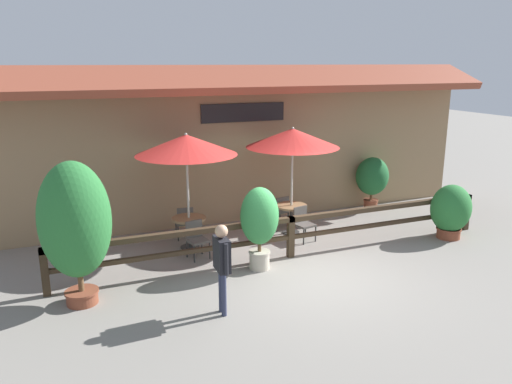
{
  "coord_description": "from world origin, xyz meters",
  "views": [
    {
      "loc": [
        -4.73,
        -8.48,
        4.29
      ],
      "look_at": [
        -0.64,
        1.55,
        1.47
      ],
      "focal_mm": 35.0,
      "sensor_mm": 36.0,
      "label": 1
    }
  ],
  "objects_px": {
    "chair_middle_wallside": "(280,210)",
    "potted_plant_tall_tropical": "(75,223)",
    "potted_plant_small_flowering": "(451,210)",
    "pedestrian": "(222,258)",
    "patio_umbrella_middle": "(293,138)",
    "chair_middle_streetside": "(303,222)",
    "dining_table_middle": "(291,211)",
    "chair_near_streetside": "(197,238)",
    "patio_umbrella_near": "(186,145)",
    "chair_near_wallside": "(185,221)",
    "potted_plant_corner_fern": "(372,178)",
    "dining_table_near": "(189,224)",
    "potted_plant_broad_leaf": "(260,220)"
  },
  "relations": [
    {
      "from": "dining_table_near",
      "to": "potted_plant_broad_leaf",
      "type": "height_order",
      "value": "potted_plant_broad_leaf"
    },
    {
      "from": "potted_plant_tall_tropical",
      "to": "dining_table_middle",
      "type": "bearing_deg",
      "value": 21.41
    },
    {
      "from": "dining_table_middle",
      "to": "potted_plant_broad_leaf",
      "type": "bearing_deg",
      "value": -131.99
    },
    {
      "from": "dining_table_middle",
      "to": "potted_plant_broad_leaf",
      "type": "height_order",
      "value": "potted_plant_broad_leaf"
    },
    {
      "from": "chair_middle_wallside",
      "to": "potted_plant_small_flowering",
      "type": "distance_m",
      "value": 4.32
    },
    {
      "from": "chair_middle_wallside",
      "to": "pedestrian",
      "type": "height_order",
      "value": "pedestrian"
    },
    {
      "from": "potted_plant_corner_fern",
      "to": "pedestrian",
      "type": "distance_m",
      "value": 7.59
    },
    {
      "from": "dining_table_near",
      "to": "chair_near_streetside",
      "type": "bearing_deg",
      "value": -90.1
    },
    {
      "from": "potted_plant_broad_leaf",
      "to": "patio_umbrella_middle",
      "type": "bearing_deg",
      "value": 48.01
    },
    {
      "from": "potted_plant_broad_leaf",
      "to": "pedestrian",
      "type": "bearing_deg",
      "value": -130.64
    },
    {
      "from": "chair_near_streetside",
      "to": "potted_plant_tall_tropical",
      "type": "height_order",
      "value": "potted_plant_tall_tropical"
    },
    {
      "from": "chair_near_wallside",
      "to": "pedestrian",
      "type": "bearing_deg",
      "value": 90.36
    },
    {
      "from": "dining_table_middle",
      "to": "potted_plant_broad_leaf",
      "type": "relative_size",
      "value": 0.45
    },
    {
      "from": "chair_middle_streetside",
      "to": "chair_middle_wallside",
      "type": "distance_m",
      "value": 1.2
    },
    {
      "from": "dining_table_middle",
      "to": "potted_plant_tall_tropical",
      "type": "distance_m",
      "value": 5.74
    },
    {
      "from": "pedestrian",
      "to": "patio_umbrella_middle",
      "type": "bearing_deg",
      "value": 140.21
    },
    {
      "from": "potted_plant_broad_leaf",
      "to": "chair_middle_wallside",
      "type": "bearing_deg",
      "value": 56.63
    },
    {
      "from": "chair_near_streetside",
      "to": "chair_middle_wallside",
      "type": "relative_size",
      "value": 1.0
    },
    {
      "from": "patio_umbrella_middle",
      "to": "chair_middle_streetside",
      "type": "height_order",
      "value": "patio_umbrella_middle"
    },
    {
      "from": "potted_plant_corner_fern",
      "to": "pedestrian",
      "type": "bearing_deg",
      "value": -144.28
    },
    {
      "from": "patio_umbrella_middle",
      "to": "potted_plant_tall_tropical",
      "type": "distance_m",
      "value": 5.73
    },
    {
      "from": "dining_table_near",
      "to": "pedestrian",
      "type": "height_order",
      "value": "pedestrian"
    },
    {
      "from": "patio_umbrella_near",
      "to": "chair_near_wallside",
      "type": "height_order",
      "value": "patio_umbrella_near"
    },
    {
      "from": "chair_middle_streetside",
      "to": "potted_plant_small_flowering",
      "type": "distance_m",
      "value": 3.7
    },
    {
      "from": "patio_umbrella_middle",
      "to": "chair_middle_streetside",
      "type": "relative_size",
      "value": 3.27
    },
    {
      "from": "chair_near_wallside",
      "to": "patio_umbrella_middle",
      "type": "xyz_separation_m",
      "value": [
        2.65,
        -0.61,
        2.01
      ]
    },
    {
      "from": "patio_umbrella_near",
      "to": "patio_umbrella_middle",
      "type": "relative_size",
      "value": 1.0
    },
    {
      "from": "dining_table_near",
      "to": "chair_near_streetside",
      "type": "xyz_separation_m",
      "value": [
        -0.0,
        -0.65,
        -0.13
      ]
    },
    {
      "from": "chair_near_streetside",
      "to": "potted_plant_small_flowering",
      "type": "distance_m",
      "value": 6.32
    },
    {
      "from": "dining_table_near",
      "to": "dining_table_middle",
      "type": "distance_m",
      "value": 2.71
    },
    {
      "from": "chair_near_streetside",
      "to": "chair_middle_wallside",
      "type": "xyz_separation_m",
      "value": [
        2.66,
        1.29,
        0.0
      ]
    },
    {
      "from": "patio_umbrella_near",
      "to": "chair_near_streetside",
      "type": "bearing_deg",
      "value": -90.1
    },
    {
      "from": "dining_table_middle",
      "to": "potted_plant_tall_tropical",
      "type": "height_order",
      "value": "potted_plant_tall_tropical"
    },
    {
      "from": "dining_table_middle",
      "to": "pedestrian",
      "type": "height_order",
      "value": "pedestrian"
    },
    {
      "from": "chair_middle_wallside",
      "to": "potted_plant_tall_tropical",
      "type": "relative_size",
      "value": 0.32
    },
    {
      "from": "dining_table_middle",
      "to": "potted_plant_small_flowering",
      "type": "distance_m",
      "value": 3.96
    },
    {
      "from": "chair_middle_streetside",
      "to": "potted_plant_tall_tropical",
      "type": "distance_m",
      "value": 5.6
    },
    {
      "from": "patio_umbrella_near",
      "to": "chair_middle_wallside",
      "type": "height_order",
      "value": "patio_umbrella_near"
    },
    {
      "from": "chair_near_streetside",
      "to": "dining_table_middle",
      "type": "bearing_deg",
      "value": 3.78
    },
    {
      "from": "patio_umbrella_near",
      "to": "chair_near_wallside",
      "type": "xyz_separation_m",
      "value": [
        0.06,
        0.65,
        -2.01
      ]
    },
    {
      "from": "potted_plant_small_flowering",
      "to": "pedestrian",
      "type": "bearing_deg",
      "value": -166.43
    },
    {
      "from": "chair_near_wallside",
      "to": "chair_middle_streetside",
      "type": "height_order",
      "value": "same"
    },
    {
      "from": "patio_umbrella_near",
      "to": "potted_plant_small_flowering",
      "type": "distance_m",
      "value": 6.7
    },
    {
      "from": "patio_umbrella_middle",
      "to": "potted_plant_small_flowering",
      "type": "relative_size",
      "value": 2.0
    },
    {
      "from": "dining_table_middle",
      "to": "potted_plant_corner_fern",
      "type": "distance_m",
      "value": 3.34
    },
    {
      "from": "chair_middle_streetside",
      "to": "pedestrian",
      "type": "height_order",
      "value": "pedestrian"
    },
    {
      "from": "chair_middle_streetside",
      "to": "chair_middle_wallside",
      "type": "xyz_separation_m",
      "value": [
        -0.08,
        1.2,
        0.0
      ]
    },
    {
      "from": "chair_near_wallside",
      "to": "pedestrian",
      "type": "xyz_separation_m",
      "value": [
        -0.35,
        -4.01,
        0.59
      ]
    },
    {
      "from": "chair_near_wallside",
      "to": "chair_middle_streetside",
      "type": "bearing_deg",
      "value": 161.15
    },
    {
      "from": "potted_plant_small_flowering",
      "to": "chair_near_wallside",
      "type": "bearing_deg",
      "value": 158.37
    }
  ]
}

